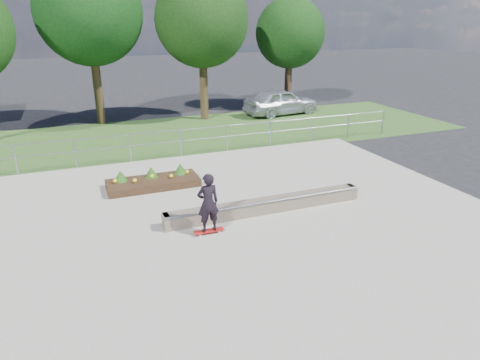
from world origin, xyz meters
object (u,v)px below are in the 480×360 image
(grind_ledge, at_px, (266,205))
(planter_bed, at_px, (153,181))
(skateboarder, at_px, (208,203))
(parked_car, at_px, (281,102))

(grind_ledge, distance_m, planter_bed, 4.20)
(skateboarder, bearing_deg, planter_bed, 100.34)
(planter_bed, bearing_deg, parked_car, 44.04)
(planter_bed, xyz_separation_m, skateboarder, (0.71, -3.90, 0.67))
(grind_ledge, relative_size, planter_bed, 2.00)
(skateboarder, xyz_separation_m, parked_car, (8.52, 12.83, -0.16))
(parked_car, bearing_deg, planter_bed, 126.56)
(grind_ledge, xyz_separation_m, parked_car, (6.58, 12.18, 0.50))
(planter_bed, bearing_deg, skateboarder, -79.66)
(parked_car, bearing_deg, skateboarder, 138.92)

